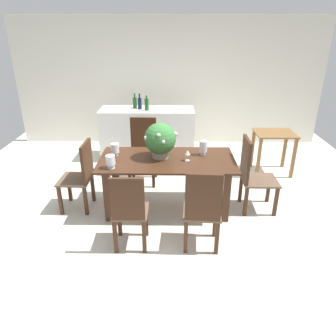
{
  "coord_description": "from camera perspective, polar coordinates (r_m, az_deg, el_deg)",
  "views": [
    {
      "loc": [
        0.06,
        -4.23,
        2.4
      ],
      "look_at": [
        0.01,
        -0.31,
        0.64
      ],
      "focal_mm": 34.13,
      "sensor_mm": 36.0,
      "label": 1
    }
  ],
  "objects": [
    {
      "name": "flower_centerpiece",
      "position": [
        4.24,
        -1.4,
        5.09
      ],
      "size": [
        0.44,
        0.43,
        0.48
      ],
      "color": "gray",
      "rests_on": "dining_table"
    },
    {
      "name": "wine_bottle_dark",
      "position": [
        6.08,
        -5.07,
        11.46
      ],
      "size": [
        0.07,
        0.07,
        0.28
      ],
      "color": "#0F1E38",
      "rests_on": "kitchen_counter"
    },
    {
      "name": "ground_plane",
      "position": [
        4.86,
        -0.12,
        -5.36
      ],
      "size": [
        7.04,
        7.04,
        0.0
      ],
      "primitive_type": "plane",
      "color": "silver"
    },
    {
      "name": "crystal_vase_right",
      "position": [
        4.4,
        6.32,
        3.81
      ],
      "size": [
        0.11,
        0.11,
        0.2
      ],
      "color": "silver",
      "rests_on": "dining_table"
    },
    {
      "name": "chair_near_right",
      "position": [
        3.56,
        6.17,
        -7.17
      ],
      "size": [
        0.45,
        0.43,
        1.01
      ],
      "rotation": [
        0.0,
        0.0,
        3.08
      ],
      "color": "#422616",
      "rests_on": "ground"
    },
    {
      "name": "chair_far_left",
      "position": [
        5.24,
        -4.47,
        3.67
      ],
      "size": [
        0.47,
        0.47,
        1.04
      ],
      "rotation": [
        0.0,
        0.0,
        -0.04
      ],
      "color": "#422616",
      "rests_on": "ground"
    },
    {
      "name": "wine_glass",
      "position": [
        4.19,
        3.5,
        2.71
      ],
      "size": [
        0.07,
        0.07,
        0.15
      ],
      "color": "silver",
      "rests_on": "dining_table"
    },
    {
      "name": "wine_bottle_amber",
      "position": [
        6.16,
        -5.93,
        11.58
      ],
      "size": [
        0.08,
        0.08,
        0.28
      ],
      "color": "#194C1E",
      "rests_on": "kitchen_counter"
    },
    {
      "name": "crystal_vase_center_near",
      "position": [
        4.02,
        -10.24,
        1.32
      ],
      "size": [
        0.12,
        0.12,
        0.17
      ],
      "color": "silver",
      "rests_on": "dining_table"
    },
    {
      "name": "kitchen_counter",
      "position": [
        6.21,
        -3.67,
        6.16
      ],
      "size": [
        1.76,
        0.63,
        0.96
      ],
      "primitive_type": "cube",
      "color": "silver",
      "rests_on": "ground"
    },
    {
      "name": "back_wall",
      "position": [
        6.91,
        0.17,
        15.07
      ],
      "size": [
        6.4,
        0.1,
        2.6
      ],
      "primitive_type": "cube",
      "color": "silver",
      "rests_on": "ground"
    },
    {
      "name": "chair_foot_end",
      "position": [
        4.49,
        14.76,
        -0.73
      ],
      "size": [
        0.48,
        0.46,
        1.04
      ],
      "rotation": [
        0.0,
        0.0,
        1.56
      ],
      "color": "#422616",
      "rests_on": "ground"
    },
    {
      "name": "side_table",
      "position": [
        5.78,
        18.37,
        4.39
      ],
      "size": [
        0.66,
        0.54,
        0.73
      ],
      "color": "brown",
      "rests_on": "ground"
    },
    {
      "name": "crystal_vase_left",
      "position": [
        4.42,
        -9.46,
        3.46
      ],
      "size": [
        0.11,
        0.11,
        0.17
      ],
      "color": "silver",
      "rests_on": "dining_table"
    },
    {
      "name": "chair_head_end",
      "position": [
        4.53,
        -15.18,
        -0.86
      ],
      "size": [
        0.44,
        0.47,
        0.98
      ],
      "rotation": [
        0.0,
        0.0,
        -1.6
      ],
      "color": "#422616",
      "rests_on": "ground"
    },
    {
      "name": "chair_near_left",
      "position": [
        3.6,
        -6.95,
        -7.39
      ],
      "size": [
        0.4,
        0.41,
        0.96
      ],
      "rotation": [
        0.0,
        0.0,
        3.15
      ],
      "color": "#422616",
      "rests_on": "ground"
    },
    {
      "name": "wine_bottle_green",
      "position": [
        5.96,
        -3.83,
        11.28
      ],
      "size": [
        0.08,
        0.08,
        0.27
      ],
      "color": "#194C1E",
      "rests_on": "kitchen_counter"
    },
    {
      "name": "dining_table",
      "position": [
        4.34,
        -0.17,
        -0.21
      ],
      "size": [
        1.82,
        0.92,
        0.75
      ],
      "color": "#422616",
      "rests_on": "ground"
    }
  ]
}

